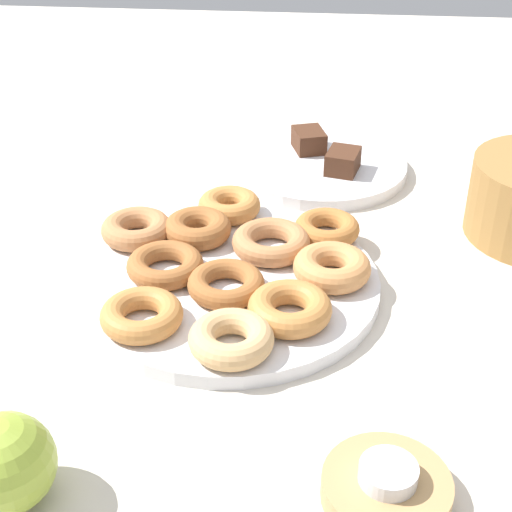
{
  "coord_description": "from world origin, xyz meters",
  "views": [
    {
      "loc": [
        0.71,
        0.1,
        0.5
      ],
      "look_at": [
        0.0,
        0.03,
        0.05
      ],
      "focal_mm": 53.58,
      "sensor_mm": 36.0,
      "label": 1
    }
  ],
  "objects_px": {
    "brownie_far": "(343,161)",
    "donut_7": "(290,308)",
    "donut_2": "(229,284)",
    "donut_10": "(271,242)",
    "apple": "(5,463)",
    "donut_9": "(229,205)",
    "brownie_near": "(309,140)",
    "donut_5": "(332,267)",
    "donut_0": "(231,339)",
    "donut_1": "(142,315)",
    "donut_4": "(164,267)",
    "cake_plate": "(320,166)",
    "donut_8": "(327,228)",
    "donut_3": "(197,228)",
    "tealight": "(388,473)",
    "candle_holder": "(386,489)",
    "donut_6": "(137,229)",
    "donut_plate": "(230,283)"
  },
  "relations": [
    {
      "from": "donut_0",
      "to": "apple",
      "type": "distance_m",
      "value": 0.24
    },
    {
      "from": "donut_0",
      "to": "tealight",
      "type": "height_order",
      "value": "donut_0"
    },
    {
      "from": "donut_9",
      "to": "cake_plate",
      "type": "bearing_deg",
      "value": 146.39
    },
    {
      "from": "donut_8",
      "to": "candle_holder",
      "type": "distance_m",
      "value": 0.39
    },
    {
      "from": "tealight",
      "to": "donut_8",
      "type": "bearing_deg",
      "value": -172.04
    },
    {
      "from": "apple",
      "to": "donut_5",
      "type": "bearing_deg",
      "value": 141.53
    },
    {
      "from": "donut_8",
      "to": "donut_10",
      "type": "xyz_separation_m",
      "value": [
        0.04,
        -0.07,
        0.0
      ]
    },
    {
      "from": "donut_0",
      "to": "brownie_near",
      "type": "bearing_deg",
      "value": 172.85
    },
    {
      "from": "donut_plate",
      "to": "brownie_near",
      "type": "xyz_separation_m",
      "value": [
        -0.35,
        0.08,
        0.02
      ]
    },
    {
      "from": "donut_3",
      "to": "donut_4",
      "type": "distance_m",
      "value": 0.09
    },
    {
      "from": "donut_10",
      "to": "apple",
      "type": "distance_m",
      "value": 0.41
    },
    {
      "from": "donut_1",
      "to": "donut_5",
      "type": "height_order",
      "value": "donut_5"
    },
    {
      "from": "donut_3",
      "to": "tealight",
      "type": "bearing_deg",
      "value": 30.01
    },
    {
      "from": "brownie_far",
      "to": "donut_8",
      "type": "bearing_deg",
      "value": -6.19
    },
    {
      "from": "donut_4",
      "to": "donut_7",
      "type": "bearing_deg",
      "value": 64.82
    },
    {
      "from": "donut_plate",
      "to": "donut_6",
      "type": "height_order",
      "value": "donut_6"
    },
    {
      "from": "donut_7",
      "to": "cake_plate",
      "type": "bearing_deg",
      "value": 176.36
    },
    {
      "from": "donut_6",
      "to": "donut_9",
      "type": "distance_m",
      "value": 0.13
    },
    {
      "from": "donut_1",
      "to": "cake_plate",
      "type": "bearing_deg",
      "value": 156.87
    },
    {
      "from": "donut_2",
      "to": "donut_10",
      "type": "relative_size",
      "value": 0.91
    },
    {
      "from": "donut_6",
      "to": "donut_9",
      "type": "xyz_separation_m",
      "value": [
        -0.07,
        0.11,
        0.0
      ]
    },
    {
      "from": "donut_4",
      "to": "donut_10",
      "type": "xyz_separation_m",
      "value": [
        -0.06,
        0.12,
        0.0
      ]
    },
    {
      "from": "donut_10",
      "to": "apple",
      "type": "bearing_deg",
      "value": -26.14
    },
    {
      "from": "donut_1",
      "to": "brownie_far",
      "type": "relative_size",
      "value": 1.6
    },
    {
      "from": "donut_5",
      "to": "tealight",
      "type": "bearing_deg",
      "value": 9.13
    },
    {
      "from": "donut_2",
      "to": "donut_9",
      "type": "distance_m",
      "value": 0.18
    },
    {
      "from": "donut_8",
      "to": "tealight",
      "type": "xyz_separation_m",
      "value": [
        0.38,
        0.05,
        0.0
      ]
    },
    {
      "from": "donut_7",
      "to": "donut_3",
      "type": "bearing_deg",
      "value": -141.77
    },
    {
      "from": "donut_10",
      "to": "brownie_near",
      "type": "relative_size",
      "value": 1.73
    },
    {
      "from": "donut_7",
      "to": "brownie_far",
      "type": "distance_m",
      "value": 0.36
    },
    {
      "from": "donut_10",
      "to": "tealight",
      "type": "height_order",
      "value": "donut_10"
    },
    {
      "from": "donut_4",
      "to": "cake_plate",
      "type": "distance_m",
      "value": 0.36
    },
    {
      "from": "donut_7",
      "to": "donut_10",
      "type": "height_order",
      "value": "donut_7"
    },
    {
      "from": "donut_9",
      "to": "donut_10",
      "type": "bearing_deg",
      "value": 35.55
    },
    {
      "from": "donut_6",
      "to": "donut_5",
      "type": "bearing_deg",
      "value": 74.53
    },
    {
      "from": "donut_0",
      "to": "brownie_far",
      "type": "height_order",
      "value": "brownie_far"
    },
    {
      "from": "donut_7",
      "to": "apple",
      "type": "bearing_deg",
      "value": -41.45
    },
    {
      "from": "donut_1",
      "to": "candle_holder",
      "type": "height_order",
      "value": "donut_1"
    },
    {
      "from": "donut_9",
      "to": "donut_8",
      "type": "bearing_deg",
      "value": 70.68
    },
    {
      "from": "brownie_far",
      "to": "donut_7",
      "type": "bearing_deg",
      "value": -8.97
    },
    {
      "from": "donut_1",
      "to": "tealight",
      "type": "xyz_separation_m",
      "value": [
        0.19,
        0.24,
        -0.0
      ]
    },
    {
      "from": "donut_2",
      "to": "donut_10",
      "type": "xyz_separation_m",
      "value": [
        -0.09,
        0.04,
        0.0
      ]
    },
    {
      "from": "donut_10",
      "to": "donut_3",
      "type": "bearing_deg",
      "value": -103.12
    },
    {
      "from": "donut_5",
      "to": "donut_0",
      "type": "bearing_deg",
      "value": -35.7
    },
    {
      "from": "donut_2",
      "to": "donut_7",
      "type": "xyz_separation_m",
      "value": [
        0.04,
        0.07,
        0.0
      ]
    },
    {
      "from": "donut_9",
      "to": "tealight",
      "type": "distance_m",
      "value": 0.46
    },
    {
      "from": "donut_9",
      "to": "cake_plate",
      "type": "xyz_separation_m",
      "value": [
        -0.17,
        0.11,
        -0.02
      ]
    },
    {
      "from": "brownie_far",
      "to": "apple",
      "type": "xyz_separation_m",
      "value": [
        0.6,
        -0.27,
        0.01
      ]
    },
    {
      "from": "donut_1",
      "to": "donut_5",
      "type": "bearing_deg",
      "value": 118.26
    },
    {
      "from": "candle_holder",
      "to": "donut_10",
      "type": "bearing_deg",
      "value": -160.86
    }
  ]
}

